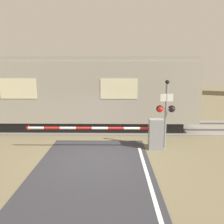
% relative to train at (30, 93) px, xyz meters
% --- Properties ---
extents(ground_plane, '(80.00, 80.00, 0.00)m').
position_rel_train_xyz_m(ground_plane, '(4.22, -4.46, -2.08)').
color(ground_plane, '#6B6047').
extents(track_bed, '(36.00, 3.20, 0.13)m').
position_rel_train_xyz_m(track_bed, '(4.22, 0.00, -2.05)').
color(track_bed, slate).
rests_on(track_bed, ground_plane).
extents(train, '(18.85, 3.00, 4.06)m').
position_rel_train_xyz_m(train, '(0.00, 0.00, 0.00)').
color(train, black).
rests_on(train, ground_plane).
extents(crossing_barrier, '(5.97, 0.44, 1.35)m').
position_rel_train_xyz_m(crossing_barrier, '(6.32, -3.47, -1.36)').
color(crossing_barrier, gray).
rests_on(crossing_barrier, ground_plane).
extents(signal_post, '(0.82, 0.26, 3.01)m').
position_rel_train_xyz_m(signal_post, '(7.21, -3.30, -0.36)').
color(signal_post, gray).
rests_on(signal_post, ground_plane).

